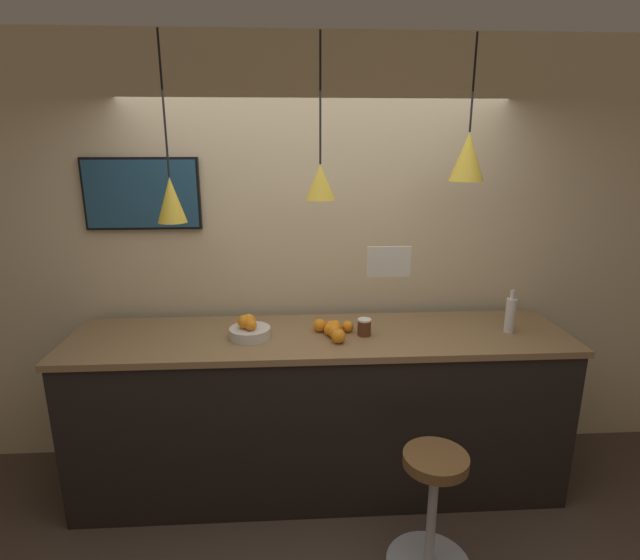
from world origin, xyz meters
TOP-DOWN VIEW (x-y plane):
  - ground_plane at (0.00, 0.00)m, footprint 14.00×14.00m
  - back_wall at (0.00, 1.13)m, footprint 8.00×0.06m
  - service_counter at (0.00, 0.65)m, footprint 3.10×0.74m
  - bar_stool at (0.55, -0.08)m, footprint 0.46×0.46m
  - fruit_bowl at (-0.43, 0.61)m, footprint 0.25×0.25m
  - orange_pile at (0.08, 0.62)m, footprint 0.26×0.28m
  - juice_bottle at (1.19, 0.61)m, footprint 0.06×0.06m
  - spread_jar at (0.27, 0.61)m, footprint 0.08×0.08m
  - pendant_lamp_left at (-0.84, 0.62)m, footprint 0.16×0.16m
  - pendant_lamp_middle at (0.00, 0.62)m, footprint 0.17×0.17m
  - pendant_lamp_right at (0.84, 0.62)m, footprint 0.20×0.20m
  - mounted_tv at (-1.13, 1.07)m, footprint 0.74×0.04m
  - hanging_menu_board at (0.36, 0.36)m, footprint 0.24×0.01m

SIDE VIEW (x-z plane):
  - ground_plane at x=0.00m, z-range 0.00..0.00m
  - bar_stool at x=0.55m, z-range 0.07..0.76m
  - service_counter at x=0.00m, z-range 0.00..1.08m
  - orange_pile at x=0.08m, z-range 1.07..1.16m
  - spread_jar at x=0.27m, z-range 1.08..1.18m
  - fruit_bowl at x=-0.43m, z-range 1.05..1.21m
  - juice_bottle at x=1.19m, z-range 1.06..1.33m
  - back_wall at x=0.00m, z-range 0.00..2.90m
  - hanging_menu_board at x=0.36m, z-range 1.52..1.69m
  - mounted_tv at x=-1.13m, z-range 1.67..2.14m
  - pendant_lamp_left at x=-0.84m, z-range 1.42..2.43m
  - pendant_lamp_middle at x=0.00m, z-range 1.57..2.46m
  - pendant_lamp_right at x=0.84m, z-range 1.76..2.55m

